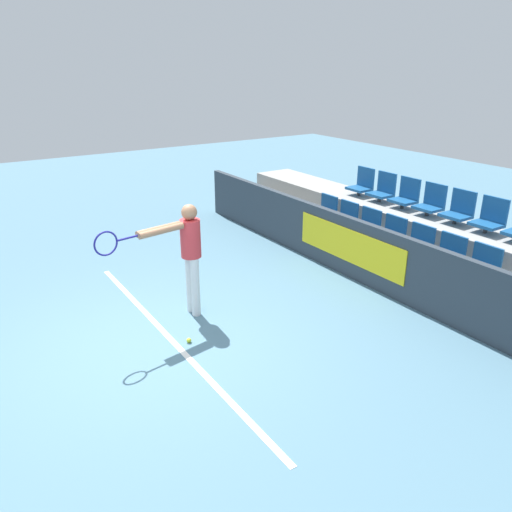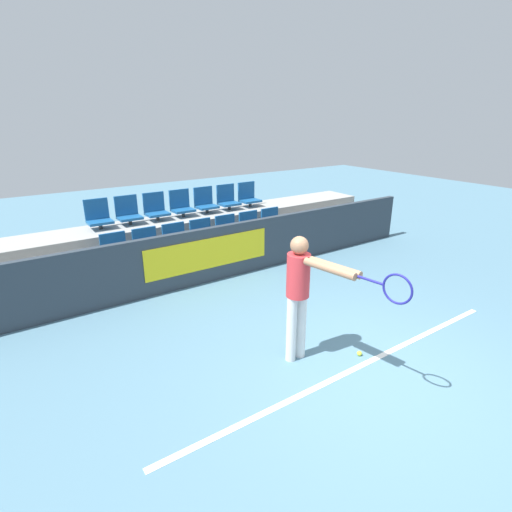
% 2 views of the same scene
% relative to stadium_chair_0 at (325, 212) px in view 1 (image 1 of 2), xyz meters
% --- Properties ---
extents(ground_plane, '(30.00, 30.00, 0.00)m').
position_rel_stadium_chair_0_xyz_m(ground_plane, '(1.75, -4.42, -0.69)').
color(ground_plane, slate).
extents(court_baseline, '(5.53, 0.08, 0.01)m').
position_rel_stadium_chair_0_xyz_m(court_baseline, '(1.75, -4.21, -0.69)').
color(court_baseline, white).
rests_on(court_baseline, ground).
extents(barrier_wall, '(10.00, 0.14, 1.05)m').
position_rel_stadium_chair_0_xyz_m(barrier_wall, '(1.74, -0.69, -0.16)').
color(barrier_wall, '#2D3842').
rests_on(barrier_wall, ground).
extents(bleacher_tier_front, '(9.60, 0.97, 0.45)m').
position_rel_stadium_chair_0_xyz_m(bleacher_tier_front, '(1.75, -0.12, -0.46)').
color(bleacher_tier_front, '#9E9E99').
rests_on(bleacher_tier_front, ground).
extents(bleacher_tier_middle, '(9.60, 0.97, 0.90)m').
position_rel_stadium_chair_0_xyz_m(bleacher_tier_middle, '(1.75, 0.84, -0.24)').
color(bleacher_tier_middle, '#9E9E99').
rests_on(bleacher_tier_middle, ground).
extents(stadium_chair_0, '(0.46, 0.38, 0.57)m').
position_rel_stadium_chair_0_xyz_m(stadium_chair_0, '(0.00, 0.00, 0.00)').
color(stadium_chair_0, '#333333').
rests_on(stadium_chair_0, bleacher_tier_front).
extents(stadium_chair_1, '(0.46, 0.38, 0.57)m').
position_rel_stadium_chair_0_xyz_m(stadium_chair_1, '(0.58, 0.00, 0.00)').
color(stadium_chair_1, '#333333').
rests_on(stadium_chair_1, bleacher_tier_front).
extents(stadium_chair_2, '(0.46, 0.38, 0.57)m').
position_rel_stadium_chair_0_xyz_m(stadium_chair_2, '(1.16, 0.00, 0.00)').
color(stadium_chair_2, '#333333').
rests_on(stadium_chair_2, bleacher_tier_front).
extents(stadium_chair_3, '(0.46, 0.38, 0.57)m').
position_rel_stadium_chair_0_xyz_m(stadium_chair_3, '(1.75, 0.00, 0.00)').
color(stadium_chair_3, '#333333').
rests_on(stadium_chair_3, bleacher_tier_front).
extents(stadium_chair_4, '(0.46, 0.38, 0.57)m').
position_rel_stadium_chair_0_xyz_m(stadium_chair_4, '(2.33, 0.00, 0.00)').
color(stadium_chair_4, '#333333').
rests_on(stadium_chair_4, bleacher_tier_front).
extents(stadium_chair_5, '(0.46, 0.38, 0.57)m').
position_rel_stadium_chair_0_xyz_m(stadium_chair_5, '(2.91, 0.00, 0.00)').
color(stadium_chair_5, '#333333').
rests_on(stadium_chair_5, bleacher_tier_front).
extents(stadium_chair_6, '(0.46, 0.38, 0.57)m').
position_rel_stadium_chair_0_xyz_m(stadium_chair_6, '(3.49, 0.00, 0.00)').
color(stadium_chair_6, '#333333').
rests_on(stadium_chair_6, bleacher_tier_front).
extents(stadium_chair_7, '(0.46, 0.38, 0.57)m').
position_rel_stadium_chair_0_xyz_m(stadium_chair_7, '(0.00, 0.97, 0.45)').
color(stadium_chair_7, '#333333').
rests_on(stadium_chair_7, bleacher_tier_middle).
extents(stadium_chair_8, '(0.46, 0.38, 0.57)m').
position_rel_stadium_chair_0_xyz_m(stadium_chair_8, '(0.58, 0.97, 0.45)').
color(stadium_chair_8, '#333333').
rests_on(stadium_chair_8, bleacher_tier_middle).
extents(stadium_chair_9, '(0.46, 0.38, 0.57)m').
position_rel_stadium_chair_0_xyz_m(stadium_chair_9, '(1.16, 0.97, 0.45)').
color(stadium_chair_9, '#333333').
rests_on(stadium_chair_9, bleacher_tier_middle).
extents(stadium_chair_10, '(0.46, 0.38, 0.57)m').
position_rel_stadium_chair_0_xyz_m(stadium_chair_10, '(1.75, 0.97, 0.45)').
color(stadium_chair_10, '#333333').
rests_on(stadium_chair_10, bleacher_tier_middle).
extents(stadium_chair_11, '(0.46, 0.38, 0.57)m').
position_rel_stadium_chair_0_xyz_m(stadium_chair_11, '(2.33, 0.97, 0.45)').
color(stadium_chair_11, '#333333').
rests_on(stadium_chair_11, bleacher_tier_middle).
extents(stadium_chair_12, '(0.46, 0.38, 0.57)m').
position_rel_stadium_chair_0_xyz_m(stadium_chair_12, '(2.91, 0.97, 0.45)').
color(stadium_chair_12, '#333333').
rests_on(stadium_chair_12, bleacher_tier_middle).
extents(tennis_player, '(0.40, 1.56, 1.67)m').
position_rel_stadium_chair_0_xyz_m(tennis_player, '(1.26, -3.67, 0.34)').
color(tennis_player, silver).
rests_on(tennis_player, ground).
extents(tennis_ball, '(0.07, 0.07, 0.07)m').
position_rel_stadium_chair_0_xyz_m(tennis_ball, '(1.98, -4.04, -0.66)').
color(tennis_ball, '#CCDB33').
rests_on(tennis_ball, ground).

